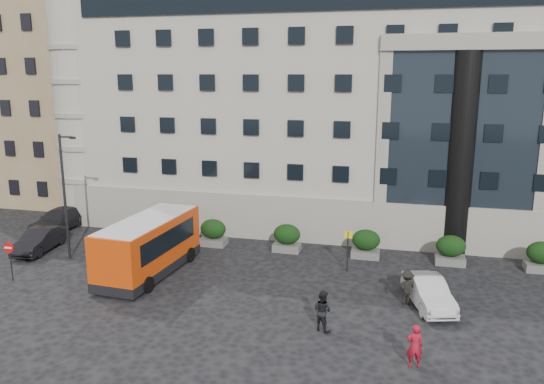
{
  "coord_description": "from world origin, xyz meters",
  "views": [
    {
      "loc": [
        8.24,
        -25.21,
        11.63
      ],
      "look_at": [
        1.24,
        3.44,
        5.0
      ],
      "focal_mm": 35.0,
      "sensor_mm": 36.0,
      "label": 1
    }
  ],
  "objects": [
    {
      "name": "hedge_b",
      "position": [
        1.2,
        7.8,
        0.93
      ],
      "size": [
        1.8,
        1.26,
        1.84
      ],
      "color": "#585856",
      "rests_on": "ground"
    },
    {
      "name": "street_lamp",
      "position": [
        -11.94,
        3.0,
        4.37
      ],
      "size": [
        1.16,
        0.18,
        8.0
      ],
      "color": "#262628",
      "rests_on": "ground"
    },
    {
      "name": "pedestrian_b",
      "position": [
        5.14,
        -2.74,
        0.97
      ],
      "size": [
        1.18,
        1.09,
        1.93
      ],
      "primitive_type": "imported",
      "rotation": [
        0.0,
        0.0,
        2.63
      ],
      "color": "black",
      "rests_on": "ground"
    },
    {
      "name": "apartment_far",
      "position": [
        -27.0,
        38.0,
        11.0
      ],
      "size": [
        13.0,
        13.0,
        22.0
      ],
      "primitive_type": "cube",
      "color": "olive",
      "rests_on": "ground"
    },
    {
      "name": "parked_car_d",
      "position": [
        -17.0,
        16.0,
        0.72
      ],
      "size": [
        2.51,
        5.26,
        1.45
      ],
      "primitive_type": "imported",
      "rotation": [
        0.0,
        0.0,
        0.02
      ],
      "color": "black",
      "rests_on": "ground"
    },
    {
      "name": "pedestrian_c",
      "position": [
        8.93,
        1.09,
        0.9
      ],
      "size": [
        1.17,
        0.68,
        1.81
      ],
      "primitive_type": "imported",
      "rotation": [
        0.0,
        0.0,
        3.13
      ],
      "color": "black",
      "rests_on": "ground"
    },
    {
      "name": "hedge_a",
      "position": [
        -4.0,
        7.8,
        0.93
      ],
      "size": [
        1.8,
        1.26,
        1.84
      ],
      "color": "#585856",
      "rests_on": "ground"
    },
    {
      "name": "bus_stop_sign",
      "position": [
        5.5,
        5.0,
        1.73
      ],
      "size": [
        0.5,
        0.08,
        2.52
      ],
      "color": "#262628",
      "rests_on": "ground"
    },
    {
      "name": "apartment_near",
      "position": [
        -24.0,
        20.0,
        10.0
      ],
      "size": [
        14.0,
        14.0,
        20.0
      ],
      "primitive_type": "cube",
      "color": "olive",
      "rests_on": "ground"
    },
    {
      "name": "ground",
      "position": [
        0.0,
        0.0,
        0.0
      ],
      "size": [
        120.0,
        120.0,
        0.0
      ],
      "primitive_type": "plane",
      "color": "black",
      "rests_on": "ground"
    },
    {
      "name": "civic_building",
      "position": [
        6.0,
        22.0,
        9.0
      ],
      "size": [
        44.0,
        24.0,
        18.0
      ],
      "primitive_type": "cube",
      "color": "#A69F92",
      "rests_on": "ground"
    },
    {
      "name": "white_taxi",
      "position": [
        10.0,
        1.12,
        0.74
      ],
      "size": [
        2.8,
        4.78,
        1.49
      ],
      "primitive_type": "imported",
      "rotation": [
        0.0,
        0.0,
        0.29
      ],
      "color": "silver",
      "rests_on": "ground"
    },
    {
      "name": "minibus",
      "position": [
        -5.84,
        1.89,
        1.83
      ],
      "size": [
        3.42,
        8.17,
        3.33
      ],
      "rotation": [
        0.0,
        0.0,
        -0.07
      ],
      "color": "#CC3A09",
      "rests_on": "ground"
    },
    {
      "name": "no_entry_sign",
      "position": [
        -13.0,
        -1.04,
        1.65
      ],
      "size": [
        0.64,
        0.16,
        2.32
      ],
      "color": "#262628",
      "rests_on": "ground"
    },
    {
      "name": "hedge_d",
      "position": [
        11.6,
        7.8,
        0.93
      ],
      "size": [
        1.8,
        1.26,
        1.84
      ],
      "color": "#585856",
      "rests_on": "ground"
    },
    {
      "name": "hedge_e",
      "position": [
        16.8,
        7.8,
        0.93
      ],
      "size": [
        1.8,
        1.26,
        1.84
      ],
      "color": "#585856",
      "rests_on": "ground"
    },
    {
      "name": "red_truck",
      "position": [
        -14.31,
        15.26,
        1.63
      ],
      "size": [
        3.87,
        6.34,
        3.18
      ],
      "rotation": [
        0.0,
        0.0,
        0.23
      ],
      "color": "maroon",
      "rests_on": "ground"
    },
    {
      "name": "pedestrian_a",
      "position": [
        9.21,
        -5.0,
        0.92
      ],
      "size": [
        0.75,
        0.56,
        1.85
      ],
      "primitive_type": "imported",
      "rotation": [
        0.0,
        0.0,
        3.33
      ],
      "color": "#A61022",
      "rests_on": "ground"
    },
    {
      "name": "entrance_column",
      "position": [
        12.0,
        10.3,
        6.5
      ],
      "size": [
        1.8,
        1.8,
        13.0
      ],
      "primitive_type": "cylinder",
      "color": "black",
      "rests_on": "ground"
    },
    {
      "name": "parked_car_b",
      "position": [
        -14.82,
        3.88,
        0.76
      ],
      "size": [
        2.13,
        4.77,
        1.52
      ],
      "primitive_type": "imported",
      "rotation": [
        0.0,
        0.0,
        0.11
      ],
      "color": "black",
      "rests_on": "ground"
    },
    {
      "name": "parked_car_c",
      "position": [
        -16.61,
        8.44,
        0.79
      ],
      "size": [
        2.43,
        5.54,
        1.58
      ],
      "primitive_type": "imported",
      "rotation": [
        0.0,
        0.0,
        -0.04
      ],
      "color": "black",
      "rests_on": "ground"
    },
    {
      "name": "hedge_c",
      "position": [
        6.4,
        7.8,
        0.93
      ],
      "size": [
        1.8,
        1.26,
        1.84
      ],
      "color": "#585856",
      "rests_on": "ground"
    }
  ]
}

